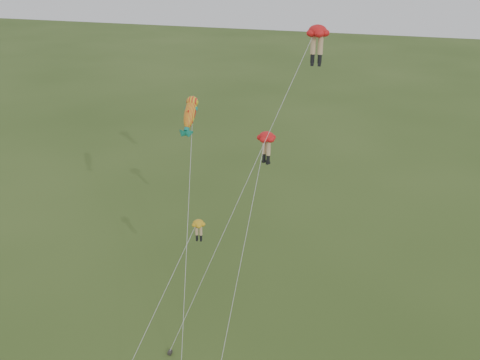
# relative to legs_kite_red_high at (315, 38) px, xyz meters

# --- Properties ---
(ground) EXTENTS (300.00, 300.00, 0.00)m
(ground) POSITION_rel_legs_kite_red_high_xyz_m (-5.92, -9.26, -20.95)
(ground) COLOR #314819
(ground) RESTS_ON ground
(legs_kite_red_high) EXTENTS (8.79, 10.48, 21.83)m
(legs_kite_red_high) POSITION_rel_legs_kite_red_high_xyz_m (0.00, 0.00, 0.00)
(legs_kite_red_high) COLOR red
(legs_kite_red_high) RESTS_ON ground
(legs_kite_red_mid) EXTENTS (1.92, 11.55, 14.70)m
(legs_kite_red_mid) POSITION_rel_legs_kite_red_high_xyz_m (-2.79, -2.02, -7.03)
(legs_kite_red_mid) COLOR red
(legs_kite_red_mid) RESTS_ON ground
(legs_kite_yellow) EXTENTS (3.46, 8.61, 8.84)m
(legs_kite_yellow) POSITION_rel_legs_kite_red_high_xyz_m (-6.92, -5.58, -12.84)
(legs_kite_yellow) COLOR gold
(legs_kite_yellow) RESTS_ON ground
(fish_kite) EXTENTS (2.71, 10.10, 17.07)m
(fish_kite) POSITION_rel_legs_kite_red_high_xyz_m (-8.20, -2.52, -5.24)
(fish_kite) COLOR yellow
(fish_kite) RESTS_ON ground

